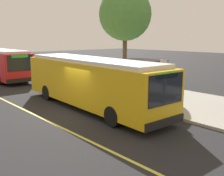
% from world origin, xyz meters
% --- Properties ---
extents(ground_plane, '(120.00, 120.00, 0.00)m').
position_xyz_m(ground_plane, '(0.00, 0.00, 0.00)').
color(ground_plane, '#232326').
extents(sidewalk_curb, '(44.00, 6.40, 0.15)m').
position_xyz_m(sidewalk_curb, '(0.00, 6.00, 0.07)').
color(sidewalk_curb, '#A8A399').
rests_on(sidewalk_curb, ground_plane).
extents(lane_stripe_center, '(36.00, 0.14, 0.01)m').
position_xyz_m(lane_stripe_center, '(0.00, -2.20, 0.00)').
color(lane_stripe_center, '#E0D64C').
rests_on(lane_stripe_center, ground_plane).
extents(transit_bus_main, '(11.56, 3.11, 2.95)m').
position_xyz_m(transit_bus_main, '(-0.53, 1.01, 1.62)').
color(transit_bus_main, gold).
rests_on(transit_bus_main, ground_plane).
extents(transit_bus_second, '(10.38, 2.97, 2.95)m').
position_xyz_m(transit_bus_second, '(-15.11, 0.98, 1.61)').
color(transit_bus_second, red).
rests_on(transit_bus_second, ground_plane).
extents(bus_shelter, '(2.90, 1.60, 2.48)m').
position_xyz_m(bus_shelter, '(-0.59, 5.79, 1.92)').
color(bus_shelter, '#333338').
rests_on(bus_shelter, sidewalk_curb).
extents(waiting_bench, '(1.60, 0.48, 0.95)m').
position_xyz_m(waiting_bench, '(-0.12, 5.92, 0.63)').
color(waiting_bench, brown).
rests_on(waiting_bench, sidewalk_curb).
extents(route_sign_post, '(0.44, 0.08, 2.80)m').
position_xyz_m(route_sign_post, '(2.74, 3.66, 1.96)').
color(route_sign_post, '#333338').
rests_on(route_sign_post, sidewalk_curb).
extents(street_tree_near_shelter, '(4.30, 4.30, 7.99)m').
position_xyz_m(street_tree_near_shelter, '(-4.14, 7.37, 5.96)').
color(street_tree_near_shelter, brown).
rests_on(street_tree_near_shelter, sidewalk_curb).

